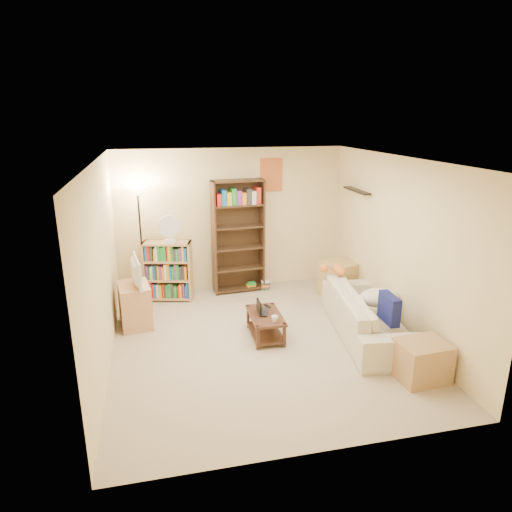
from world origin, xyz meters
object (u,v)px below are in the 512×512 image
coffee_table (265,323)px  tall_bookshelf (238,234)px  laptop (267,312)px  television (132,272)px  sofa (368,314)px  short_bookshelf (168,271)px  floor_lamp (139,211)px  mug (275,319)px  end_cabinet (422,361)px  tv_stand (135,305)px  desk_fan (169,229)px  side_table (339,279)px  tabby_cat (336,269)px

coffee_table → tall_bookshelf: (-0.03, 1.86, 0.84)m
laptop → television: television is taller
tall_bookshelf → sofa: bearing=-59.5°
laptop → short_bookshelf: (-1.30, 1.68, 0.15)m
floor_lamp → mug: bearing=-49.9°
sofa → laptop: (-1.42, 0.30, 0.04)m
floor_lamp → end_cabinet: floor_lamp is taller
tv_stand → coffee_table: bearing=-31.8°
sofa → coffee_table: (-1.45, 0.25, -0.11)m
mug → television: (-1.86, 1.06, 0.46)m
sofa → desk_fan: (-2.66, 1.93, 0.93)m
laptop → sofa: bearing=-83.9°
laptop → tv_stand: tv_stand is taller
tall_bookshelf → end_cabinet: tall_bookshelf is taller
mug → tall_bookshelf: 2.22m
television → short_bookshelf: television is taller
television → end_cabinet: size_ratio=1.27×
end_cabinet → coffee_table: bearing=136.6°
desk_fan → tall_bookshelf: bearing=8.6°
coffee_table → laptop: (0.03, 0.05, 0.15)m
mug → desk_fan: 2.48m
end_cabinet → mug: bearing=141.1°
floor_lamp → television: bearing=-97.4°
tall_bookshelf → floor_lamp: tall_bookshelf is taller
desk_fan → floor_lamp: floor_lamp is taller
tall_bookshelf → short_bookshelf: tall_bookshelf is taller
coffee_table → floor_lamp: 2.79m
laptop → television: bearing=85.7°
mug → tv_stand: (-1.86, 1.06, -0.07)m
coffee_table → laptop: 0.16m
laptop → tall_bookshelf: (-0.06, 1.81, 0.69)m
laptop → side_table: 1.98m
short_bookshelf → desk_fan: size_ratio=2.21×
tabby_cat → floor_lamp: (-2.96, 1.18, 0.82)m
tall_bookshelf → desk_fan: size_ratio=4.31×
sofa → coffee_table: bearing=88.1°
laptop → television: size_ratio=0.47×
television → tv_stand: bearing=-0.0°
mug → tv_stand: bearing=150.4°
coffee_table → end_cabinet: size_ratio=1.39×
coffee_table → laptop: size_ratio=2.34×
laptop → desk_fan: desk_fan is taller
desk_fan → side_table: (2.83, -0.45, -0.95)m
tv_stand → short_bookshelf: size_ratio=0.64×
short_bookshelf → desk_fan: desk_fan is taller
coffee_table → end_cabinet: end_cabinet is taller
tv_stand → end_cabinet: 4.04m
coffee_table → desk_fan: bearing=127.0°
desk_fan → end_cabinet: desk_fan is taller
tv_stand → sofa: bearing=-25.9°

